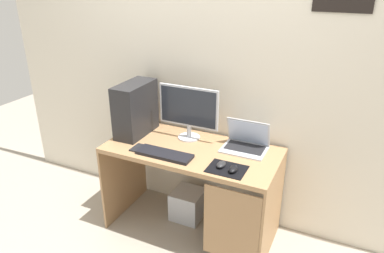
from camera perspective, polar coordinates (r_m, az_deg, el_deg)
ground_plane at (r=3.14m, az=0.00°, el=-15.66°), size 8.00×8.00×0.00m
wall_back at (r=2.84m, az=3.14°, el=9.56°), size 4.00×0.05×2.60m
desk at (r=2.79m, az=0.21°, el=-6.53°), size 1.32×0.63×0.75m
pc_tower at (r=2.93m, az=-8.93°, el=2.76°), size 0.19×0.40×0.43m
monitor at (r=2.80m, az=-0.56°, el=2.49°), size 0.49×0.18×0.43m
laptop at (r=2.74m, az=8.47°, el=-2.65°), size 0.33×0.24×0.22m
keyboard at (r=2.63m, az=-4.39°, el=-4.39°), size 0.42×0.14×0.02m
mousepad at (r=2.47m, az=5.54°, el=-6.71°), size 0.26×0.20×0.00m
mouse_left at (r=2.48m, az=4.66°, el=-6.00°), size 0.06×0.10×0.03m
mouse_right at (r=2.43m, az=6.55°, el=-6.72°), size 0.06×0.10×0.03m
cell_phone at (r=2.76m, az=-8.64°, el=-3.36°), size 0.07×0.13×0.01m
subwoofer at (r=3.19m, az=-0.66°, el=-12.18°), size 0.25×0.25×0.25m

